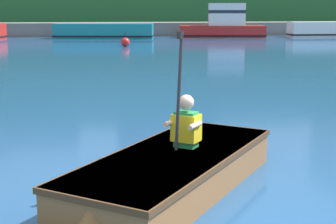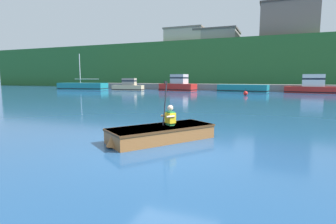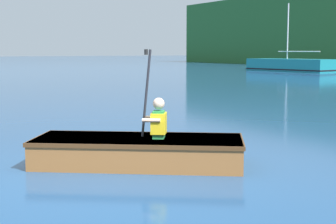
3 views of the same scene
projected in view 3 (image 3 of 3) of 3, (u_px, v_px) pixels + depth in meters
ground_plane at (110, 176)px, 6.88m from camera, size 300.00×300.00×0.00m
moored_boat_dock_east_inner at (291, 65)px, 41.60m from camera, size 7.77×3.46×5.46m
rowboat_foreground at (135, 150)px, 7.53m from camera, size 2.70×3.16×0.41m
person_paddler at (158, 120)px, 7.45m from camera, size 0.45×0.45×1.29m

